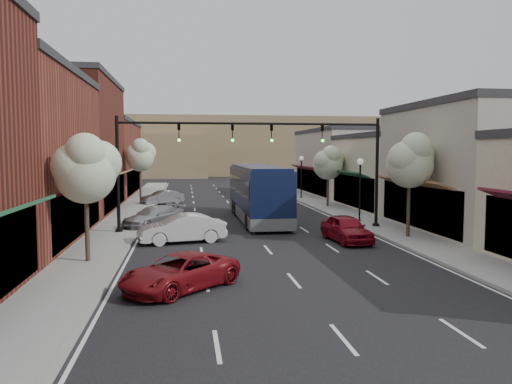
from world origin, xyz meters
name	(u,v)px	position (x,y,z in m)	size (l,w,h in m)	color
ground	(275,258)	(0.00, 0.00, 0.00)	(160.00, 160.00, 0.00)	black
sidewalk_left	(131,212)	(-8.40, 18.50, 0.07)	(2.80, 73.00, 0.15)	gray
sidewalk_right	(334,209)	(8.40, 18.50, 0.07)	(2.80, 73.00, 0.15)	gray
curb_left	(149,212)	(-7.00, 18.50, 0.07)	(0.25, 73.00, 0.17)	gray
curb_right	(318,209)	(7.00, 18.50, 0.07)	(0.25, 73.00, 0.17)	gray
bldg_left_midfar	(58,145)	(-14.24, 20.00, 5.40)	(10.14, 14.10, 10.90)	maroon
bldg_left_far	(94,158)	(-14.22, 36.00, 4.16)	(10.14, 18.10, 8.40)	brown
bldg_right_midnear	(479,168)	(13.72, 6.00, 3.91)	(9.14, 12.10, 7.90)	#A9A291
bldg_right_midfar	(396,172)	(13.70, 18.00, 3.17)	(9.14, 12.10, 6.40)	beige
bldg_right_far	(344,163)	(13.71, 32.00, 3.66)	(9.14, 16.10, 7.40)	#A9A291
hill_far	(204,147)	(0.00, 90.00, 6.00)	(120.00, 30.00, 12.00)	#7A6647
hill_near	(76,156)	(-25.00, 78.00, 4.00)	(50.00, 20.00, 8.00)	#7A6647
signal_mast_right	(341,156)	(5.62, 8.00, 4.62)	(8.22, 0.46, 7.00)	black
signal_mast_left	(159,156)	(-5.62, 8.00, 4.62)	(8.22, 0.46, 7.00)	black
tree_right_near	(411,160)	(8.35, 3.94, 4.45)	(2.85, 2.65, 5.95)	#47382B
tree_right_far	(329,162)	(8.35, 19.94, 3.99)	(2.85, 2.65, 5.43)	#47382B
tree_left_near	(86,167)	(-8.25, -0.06, 4.22)	(2.85, 2.65, 5.69)	#47382B
tree_left_far	(140,155)	(-8.25, 25.94, 4.60)	(2.85, 2.65, 6.13)	#47382B
lamp_post_near	(360,179)	(7.80, 10.50, 3.01)	(0.44, 0.44, 4.44)	black
lamp_post_far	(301,170)	(7.80, 28.00, 3.01)	(0.44, 0.44, 4.44)	black
coach_bus	(258,192)	(1.03, 12.72, 2.02)	(2.89, 12.74, 3.89)	#0D1536
red_hatchback	(346,228)	(4.59, 3.63, 0.73)	(1.73, 4.31, 1.47)	maroon
parked_car_a	(180,272)	(-4.27, -4.66, 0.64)	(2.11, 4.58, 1.27)	maroon
parked_car_b	(182,228)	(-4.27, 4.65, 0.77)	(1.63, 4.66, 1.54)	silver
parked_car_c	(154,217)	(-6.09, 10.30, 0.69)	(1.94, 4.77, 1.38)	#A1A0A6
parked_car_e	(162,197)	(-6.20, 24.60, 0.65)	(1.38, 3.95, 1.30)	#99999E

